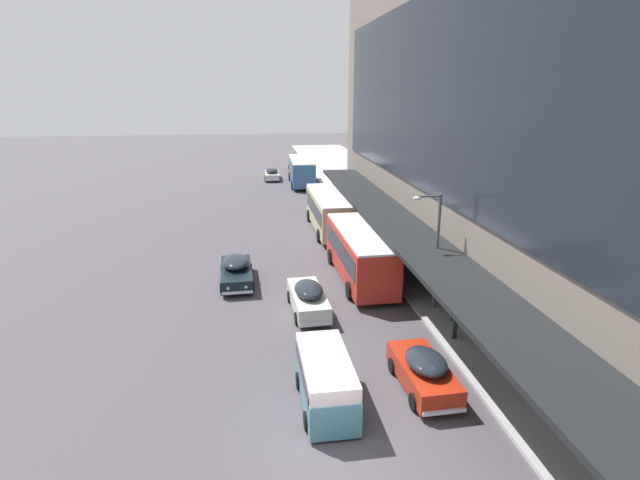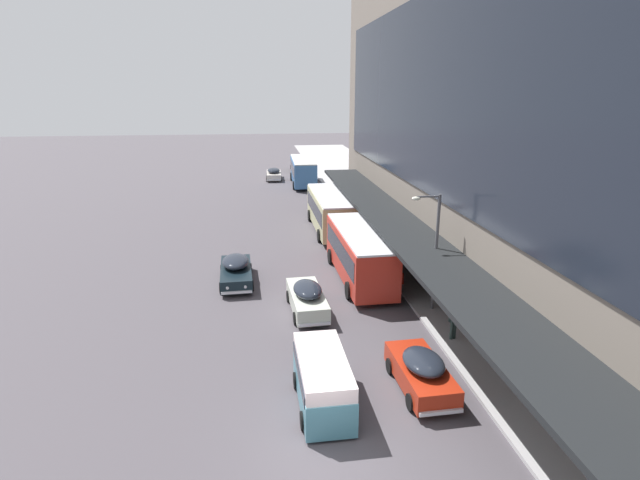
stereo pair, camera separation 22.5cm
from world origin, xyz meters
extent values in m
plane|color=#49444A|center=(0.00, 0.00, 0.00)|extent=(240.00, 240.00, 0.00)
cube|color=black|center=(7.95, 0.00, 10.95)|extent=(0.10, 73.60, 11.15)
cube|color=black|center=(6.40, 0.00, 3.36)|extent=(3.20, 72.00, 0.24)
cube|color=#37649B|center=(3.67, 46.87, 1.70)|extent=(2.81, 9.51, 2.70)
cube|color=black|center=(3.67, 46.87, 2.02)|extent=(2.83, 8.75, 1.19)
cube|color=silver|center=(3.67, 46.87, 3.10)|extent=(2.70, 9.50, 0.12)
cube|color=black|center=(3.79, 51.63, 2.80)|extent=(1.29, 0.09, 0.36)
cylinder|color=black|center=(2.46, 50.11, 0.50)|extent=(0.27, 1.01, 1.00)
cylinder|color=black|center=(5.04, 50.05, 0.50)|extent=(0.27, 1.01, 1.00)
cylinder|color=black|center=(2.31, 43.97, 0.50)|extent=(0.27, 1.01, 1.00)
cylinder|color=black|center=(4.89, 43.91, 0.50)|extent=(0.27, 1.01, 1.00)
cube|color=red|center=(4.04, 14.94, 1.67)|extent=(2.67, 9.22, 2.64)
cube|color=black|center=(4.04, 14.94, 1.99)|extent=(2.70, 8.49, 1.16)
cube|color=silver|center=(4.04, 14.94, 3.04)|extent=(2.58, 9.22, 0.12)
cube|color=black|center=(3.94, 19.57, 2.74)|extent=(1.24, 0.09, 0.36)
cylinder|color=black|center=(2.74, 18.03, 0.50)|extent=(0.27, 1.01, 1.00)
cylinder|color=black|center=(5.21, 18.09, 0.50)|extent=(0.27, 1.01, 1.00)
cylinder|color=black|center=(2.87, 12.08, 0.50)|extent=(0.27, 1.01, 1.00)
cylinder|color=black|center=(5.34, 12.13, 0.50)|extent=(0.27, 1.01, 1.00)
cube|color=tan|center=(3.89, 26.07, 1.65)|extent=(2.67, 9.87, 2.60)
cube|color=black|center=(3.89, 26.07, 1.96)|extent=(2.71, 9.08, 1.15)
cube|color=silver|center=(3.89, 26.07, 3.00)|extent=(2.57, 9.87, 0.12)
cube|color=black|center=(3.85, 31.03, 2.70)|extent=(1.30, 0.07, 0.36)
cylinder|color=black|center=(2.57, 29.40, 0.50)|extent=(0.26, 1.00, 1.00)
cylinder|color=black|center=(5.16, 29.42, 0.50)|extent=(0.26, 1.00, 1.00)
cylinder|color=black|center=(2.62, 23.00, 0.50)|extent=(0.26, 1.00, 1.00)
cylinder|color=black|center=(5.21, 23.02, 0.50)|extent=(0.26, 1.00, 1.00)
cube|color=beige|center=(0.27, 51.07, 0.58)|extent=(1.94, 4.80, 0.72)
ellipsoid|color=#1E232D|center=(0.26, 50.83, 1.22)|extent=(1.66, 2.66, 0.62)
cube|color=silver|center=(0.34, 53.49, 0.37)|extent=(1.71, 0.17, 0.14)
cube|color=silver|center=(0.19, 48.64, 0.37)|extent=(1.71, 0.17, 0.14)
sphere|color=silver|center=(-0.16, 53.47, 0.63)|extent=(0.18, 0.18, 0.18)
sphere|color=silver|center=(0.83, 53.44, 0.63)|extent=(0.18, 0.18, 0.18)
cylinder|color=black|center=(-0.59, 52.57, 0.32)|extent=(0.16, 0.64, 0.64)
cylinder|color=black|center=(1.21, 52.51, 0.32)|extent=(0.16, 0.64, 0.64)
cylinder|color=black|center=(-0.68, 49.62, 0.32)|extent=(0.16, 0.64, 0.64)
cylinder|color=black|center=(1.12, 49.57, 0.32)|extent=(0.16, 0.64, 0.64)
cube|color=beige|center=(0.40, 10.75, 0.64)|extent=(1.89, 4.59, 0.84)
ellipsoid|color=#1E232D|center=(0.42, 10.53, 1.35)|extent=(1.58, 2.56, 0.62)
cube|color=silver|center=(0.28, 13.05, 0.37)|extent=(1.57, 0.21, 0.14)
cube|color=silver|center=(0.53, 8.45, 0.37)|extent=(1.57, 0.21, 0.14)
sphere|color=silver|center=(-0.17, 13.00, 0.69)|extent=(0.18, 0.18, 0.18)
sphere|color=silver|center=(0.73, 13.05, 0.69)|extent=(0.18, 0.18, 0.18)
cylinder|color=black|center=(-0.50, 12.10, 0.32)|extent=(0.18, 0.65, 0.64)
cylinder|color=black|center=(1.15, 12.19, 0.32)|extent=(0.18, 0.65, 0.64)
cylinder|color=black|center=(-0.34, 9.31, 0.32)|extent=(0.18, 0.65, 0.64)
cylinder|color=black|center=(1.30, 9.40, 0.32)|extent=(0.18, 0.65, 0.64)
cube|color=#AD2712|center=(4.06, 3.16, 0.63)|extent=(1.86, 4.12, 0.82)
ellipsoid|color=#1E232D|center=(4.06, 2.95, 1.30)|extent=(1.58, 2.29, 0.57)
cube|color=silver|center=(3.97, 5.23, 0.37)|extent=(1.62, 0.18, 0.14)
cube|color=silver|center=(4.14, 1.08, 0.37)|extent=(1.62, 0.18, 0.14)
sphere|color=silver|center=(3.51, 5.18, 0.68)|extent=(0.18, 0.18, 0.18)
sphere|color=silver|center=(4.44, 5.22, 0.68)|extent=(0.18, 0.18, 0.18)
cylinder|color=black|center=(3.16, 4.38, 0.32)|extent=(0.17, 0.65, 0.64)
cylinder|color=black|center=(4.86, 4.45, 0.32)|extent=(0.17, 0.65, 0.64)
cylinder|color=black|center=(3.26, 1.87, 0.32)|extent=(0.17, 0.65, 0.64)
cylinder|color=black|center=(4.95, 1.93, 0.32)|extent=(0.17, 0.65, 0.64)
cube|color=black|center=(-3.41, 15.35, 0.60)|extent=(1.99, 4.86, 0.76)
ellipsoid|color=#1E232D|center=(-3.42, 15.59, 1.27)|extent=(1.69, 2.69, 0.64)
cube|color=silver|center=(-3.32, 12.91, 0.37)|extent=(1.72, 0.19, 0.14)
cube|color=silver|center=(-3.50, 17.80, 0.37)|extent=(1.72, 0.19, 0.14)
sphere|color=silver|center=(-2.82, 12.96, 0.65)|extent=(0.18, 0.18, 0.18)
sphere|color=silver|center=(-3.81, 12.92, 0.65)|extent=(0.18, 0.18, 0.18)
cylinder|color=black|center=(-2.45, 13.91, 0.32)|extent=(0.16, 0.64, 0.64)
cylinder|color=black|center=(-4.25, 13.84, 0.32)|extent=(0.16, 0.64, 0.64)
cylinder|color=black|center=(-2.57, 16.87, 0.32)|extent=(0.16, 0.64, 0.64)
cylinder|color=black|center=(-4.37, 16.80, 0.32)|extent=(0.16, 0.64, 0.64)
cube|color=#213424|center=(3.86, 57.96, 0.59)|extent=(1.97, 4.87, 0.74)
ellipsoid|color=#1E232D|center=(3.84, 57.72, 1.22)|extent=(1.65, 2.71, 0.57)
cube|color=silver|center=(3.98, 60.40, 0.37)|extent=(1.64, 0.20, 0.14)
cube|color=silver|center=(3.73, 55.52, 0.37)|extent=(1.64, 0.20, 0.14)
sphere|color=silver|center=(3.50, 60.39, 0.64)|extent=(0.18, 0.18, 0.18)
sphere|color=silver|center=(4.45, 60.35, 0.64)|extent=(0.18, 0.18, 0.18)
cylinder|color=black|center=(3.07, 59.49, 0.32)|extent=(0.17, 0.65, 0.64)
cylinder|color=black|center=(4.79, 59.40, 0.32)|extent=(0.17, 0.65, 0.64)
cylinder|color=black|center=(2.92, 56.52, 0.32)|extent=(0.17, 0.65, 0.64)
cylinder|color=black|center=(4.64, 56.44, 0.32)|extent=(0.17, 0.65, 0.64)
cube|color=teal|center=(0.14, 2.59, 0.76)|extent=(1.82, 4.33, 1.29)
cube|color=silver|center=(0.14, 2.59, 1.55)|extent=(1.79, 4.24, 0.83)
cube|color=black|center=(0.14, 2.59, 1.45)|extent=(1.86, 3.90, 0.41)
ellipsoid|color=teal|center=(0.10, 4.69, 0.90)|extent=(1.62, 0.63, 1.11)
cylinder|color=black|center=(-0.76, 3.82, 0.32)|extent=(0.17, 0.64, 0.64)
cylinder|color=black|center=(0.99, 3.85, 0.32)|extent=(0.17, 0.64, 0.64)
cylinder|color=black|center=(-0.71, 1.33, 0.32)|extent=(0.17, 0.64, 0.64)
cylinder|color=black|center=(1.04, 1.36, 0.32)|extent=(0.17, 0.64, 0.64)
cylinder|color=#263633|center=(6.83, 6.64, 0.57)|extent=(0.16, 0.16, 0.85)
cylinder|color=#263633|center=(6.68, 6.59, 0.57)|extent=(0.16, 0.16, 0.85)
cube|color=#263633|center=(6.75, 6.61, 1.35)|extent=(0.45, 0.35, 0.70)
cylinder|color=#263633|center=(7.00, 6.69, 1.39)|extent=(0.10, 0.10, 0.63)
cylinder|color=#263633|center=(6.51, 6.54, 1.39)|extent=(0.10, 0.10, 0.63)
sphere|color=tan|center=(6.75, 6.61, 1.81)|extent=(0.22, 0.22, 0.22)
cylinder|color=black|center=(6.75, 6.61, 1.89)|extent=(0.33, 0.33, 0.02)
cylinder|color=black|center=(6.75, 6.61, 1.95)|extent=(0.21, 0.21, 0.12)
cylinder|color=#4C4C51|center=(6.95, 9.94, 3.21)|extent=(0.16, 0.16, 6.12)
cylinder|color=#4C4C51|center=(6.35, 9.94, 6.17)|extent=(1.20, 0.10, 0.10)
ellipsoid|color=silver|center=(5.75, 9.94, 6.09)|extent=(0.44, 0.28, 0.20)
cylinder|color=red|center=(6.36, 13.51, 0.43)|extent=(0.20, 0.20, 0.55)
sphere|color=red|center=(6.36, 13.51, 0.76)|extent=(0.18, 0.18, 0.18)
cylinder|color=red|center=(6.36, 13.66, 0.45)|extent=(0.08, 0.10, 0.08)
cylinder|color=red|center=(6.36, 13.36, 0.45)|extent=(0.08, 0.10, 0.08)
camera|label=1|loc=(-2.21, -13.18, 11.24)|focal=28.00mm
camera|label=2|loc=(-1.99, -13.21, 11.24)|focal=28.00mm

